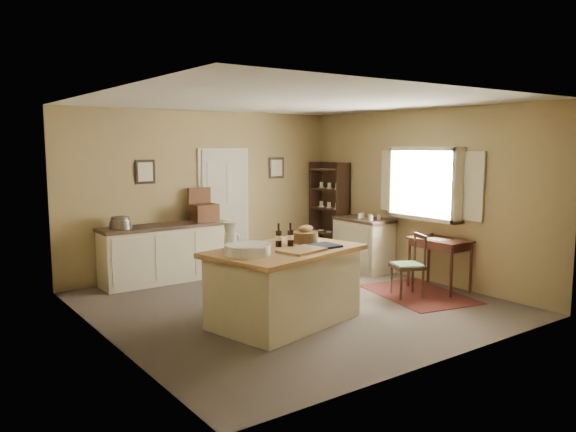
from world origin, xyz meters
name	(u,v)px	position (x,y,z in m)	size (l,w,h in m)	color
ground	(293,304)	(0.00, 0.00, 0.00)	(5.00, 5.00, 0.00)	brown
wall_back	(205,192)	(0.00, 2.50, 1.35)	(5.00, 0.10, 2.70)	olive
wall_front	(446,227)	(0.00, -2.50, 1.35)	(5.00, 0.10, 2.70)	olive
wall_left	(105,220)	(-2.50, 0.00, 1.35)	(0.10, 5.00, 2.70)	olive
wall_right	(420,195)	(2.50, 0.00, 1.35)	(0.10, 5.00, 2.70)	olive
ceiling	(293,101)	(0.00, 0.00, 2.70)	(5.00, 5.00, 0.00)	silver
door	(224,208)	(0.35, 2.47, 1.05)	(0.97, 0.06, 2.11)	#A7A88E
framed_prints	(216,170)	(0.20, 2.48, 1.72)	(2.82, 0.02, 0.38)	black
window	(427,183)	(2.42, -0.20, 1.55)	(0.25, 1.99, 1.12)	beige
work_island	(284,284)	(-0.56, -0.58, 0.48)	(2.03, 1.56, 1.20)	beige
sideboard	(166,251)	(-0.86, 2.20, 0.48)	(2.04, 0.58, 1.18)	beige
rug	(418,294)	(1.75, -0.67, 0.00)	(1.10, 1.60, 0.01)	#501613
writing_desk	(440,245)	(2.20, -0.67, 0.67)	(0.52, 0.86, 0.82)	#33150F
desk_chair	(407,266)	(1.53, -0.65, 0.44)	(0.41, 0.41, 0.87)	black
right_cabinet	(363,244)	(2.20, 0.95, 0.46)	(0.57, 1.02, 0.99)	beige
shelving_unit	(331,211)	(2.35, 2.00, 0.91)	(0.31, 0.82, 1.82)	black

